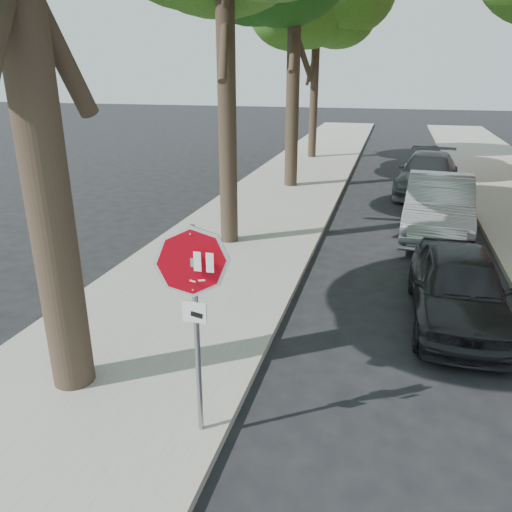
{
  "coord_description": "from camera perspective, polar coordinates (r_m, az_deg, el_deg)",
  "views": [
    {
      "loc": [
        1.24,
        -4.64,
        4.22
      ],
      "look_at": [
        -0.28,
        1.02,
        2.05
      ],
      "focal_mm": 35.0,
      "sensor_mm": 36.0,
      "label": 1
    }
  ],
  "objects": [
    {
      "name": "ground",
      "position": [
        6.4,
        0.05,
        -20.96
      ],
      "size": [
        120.0,
        120.0,
        0.0
      ],
      "primitive_type": "plane",
      "color": "black",
      "rests_on": "ground"
    },
    {
      "name": "curb_right",
      "position": [
        17.37,
        23.64,
        4.77
      ],
      "size": [
        0.12,
        55.0,
        0.13
      ],
      "primitive_type": "cube",
      "color": "#9E9384",
      "rests_on": "ground"
    },
    {
      "name": "sidewalk_left",
      "position": [
        17.56,
        2.34,
        6.61
      ],
      "size": [
        4.0,
        55.0,
        0.12
      ],
      "primitive_type": "cube",
      "color": "gray",
      "rests_on": "ground"
    },
    {
      "name": "car_c",
      "position": [
        19.52,
        19.03,
        8.9
      ],
      "size": [
        2.6,
        5.14,
        1.43
      ],
      "primitive_type": "imported",
      "rotation": [
        0.0,
        0.0,
        -0.13
      ],
      "color": "#4A4A4F",
      "rests_on": "ground"
    },
    {
      "name": "car_b",
      "position": [
        14.45,
        20.09,
        5.38
      ],
      "size": [
        2.02,
        4.95,
        1.59
      ],
      "primitive_type": "imported",
      "rotation": [
        0.0,
        0.0,
        -0.07
      ],
      "color": "#93949A",
      "rests_on": "ground"
    },
    {
      "name": "curb_left",
      "position": [
        17.24,
        9.03,
        6.13
      ],
      "size": [
        0.12,
        55.0,
        0.13
      ],
      "primitive_type": "cube",
      "color": "#9E9384",
      "rests_on": "ground"
    },
    {
      "name": "stop_sign",
      "position": [
        5.5,
        -7.09,
        -4.24
      ],
      "size": [
        0.76,
        0.34,
        2.61
      ],
      "color": "gray",
      "rests_on": "sidewalk_left"
    },
    {
      "name": "tree_far",
      "position": [
        26.23,
        7.03,
        26.76
      ],
      "size": [
        5.29,
        4.91,
        9.33
      ],
      "color": "black",
      "rests_on": "sidewalk_left"
    },
    {
      "name": "car_a",
      "position": [
        9.5,
        22.12,
        -3.25
      ],
      "size": [
        1.61,
        3.91,
        1.33
      ],
      "primitive_type": "imported",
      "rotation": [
        0.0,
        0.0,
        0.01
      ],
      "color": "black",
      "rests_on": "ground"
    }
  ]
}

